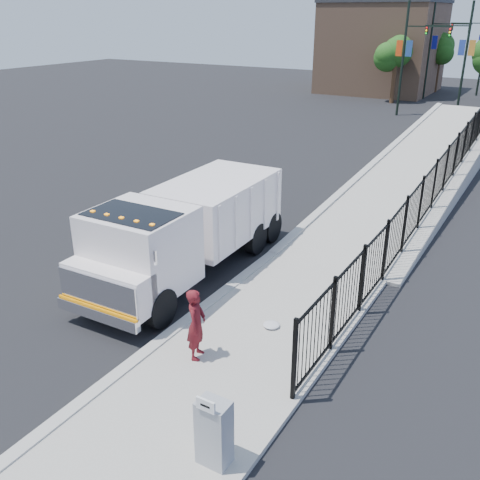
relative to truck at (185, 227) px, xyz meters
The scene contains 16 objects.
ground 2.75m from the truck, 43.76° to the right, with size 120.00×120.00×0.00m, color black.
sidewalk 5.28m from the truck, 45.03° to the right, with size 3.55×12.00×0.12m, color #9E998E.
curb 4.21m from the truck, 65.15° to the right, with size 0.30×12.00×0.16m, color #ADAAA3.
ramp 14.97m from the truck, 75.26° to the left, with size 3.95×24.00×1.70m, color #9E998E.
iron_fence 11.66m from the truck, 63.39° to the left, with size 0.10×28.00×1.80m, color black.
truck is the anchor object (origin of this frame).
worker 4.41m from the truck, 50.88° to the right, with size 0.61×0.40×1.67m, color maroon.
utility_cabinet 7.51m from the truck, 50.36° to the right, with size 0.55×0.40×1.25m, color gray.
arrow_sign 7.64m from the truck, 51.42° to the right, with size 0.35×0.04×0.22m, color white.
debris 4.13m from the truck, 22.01° to the right, with size 0.42×0.42×0.10m, color silver.
light_pole_0 30.12m from the truck, 93.29° to the left, with size 3.77×0.22×8.00m.
light_pole_1 33.16m from the truck, 87.45° to the left, with size 3.77×0.22×8.00m.
light_pole_2 39.68m from the truck, 92.87° to the left, with size 3.77×0.22×8.00m.
tree_0 35.84m from the truck, 96.48° to the left, with size 2.56×2.56×5.28m.
tree_2 44.69m from the truck, 93.03° to the left, with size 2.45×2.45×5.23m.
building 43.11m from the truck, 99.81° to the left, with size 10.00×10.00×8.00m, color #8C664C.
Camera 1 is at (7.03, -9.93, 7.24)m, focal length 40.00 mm.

